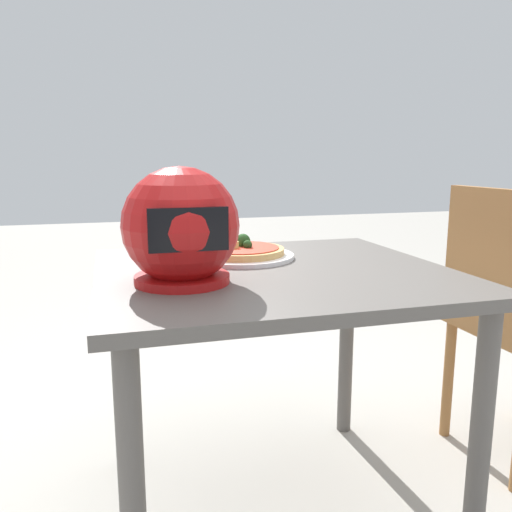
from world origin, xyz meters
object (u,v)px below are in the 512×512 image
Objects in this scene: dining_table at (273,304)px; pizza at (240,249)px; chair_side at (510,312)px; motorcycle_helmet at (181,228)px.

pizza reaches higher than dining_table.
pizza is 0.28× the size of chair_side.
chair_side is at bearing -176.46° from dining_table.
pizza is at bearing -7.59° from chair_side.
chair_side is (-1.06, -0.14, -0.33)m from motorcycle_helmet.
motorcycle_helmet is 0.30× the size of chair_side.
chair_side is at bearing -172.38° from motorcycle_helmet.
dining_table is 3.36× the size of motorcycle_helmet.
dining_table is 0.21m from pizza.
chair_side is at bearing 172.41° from pizza.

